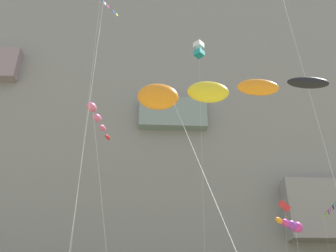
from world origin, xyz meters
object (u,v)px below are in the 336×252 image
Objects in this scene: kite_box_near_cliff at (199,50)px; kite_banner_low_center at (103,46)px; kite_windsock_front_field at (292,225)px; kite_windsock_high_center at (97,117)px; kite_diamond_mid_center at (285,214)px; kite_banner_high_right at (331,223)px; kite_windsock_mid_right at (204,93)px.

kite_box_near_cliff is 1.02× the size of kite_banner_low_center.
kite_banner_low_center is 3.51× the size of kite_windsock_front_field.
kite_windsock_high_center is (0.84, -4.03, -10.05)m from kite_banner_low_center.
kite_diamond_mid_center is 1.21× the size of kite_banner_high_right.
kite_windsock_front_field is (14.29, -2.23, -17.02)m from kite_banner_low_center.
kite_banner_high_right is (20.05, 4.03, -15.16)m from kite_banner_low_center.
kite_diamond_mid_center is at bearing 66.01° from kite_windsock_mid_right.
kite_banner_low_center is at bearing -147.58° from kite_box_near_cliff.
kite_diamond_mid_center is 20.18m from kite_box_near_cliff.
kite_box_near_cliff is 2.76× the size of kite_banner_high_right.
kite_box_near_cliff is (-8.00, -2.33, 18.38)m from kite_diamond_mid_center.
kite_banner_low_center is 1.96× the size of kite_windsock_high_center.
kite_banner_high_right is at bearing 22.76° from kite_windsock_high_center.
kite_banner_low_center is 2.70× the size of kite_banner_high_right.
kite_windsock_high_center is 1.74× the size of kite_windsock_mid_right.
kite_diamond_mid_center reaches higher than kite_banner_high_right.
kite_windsock_mid_right is (-13.70, -21.40, -1.63)m from kite_banner_high_right.
kite_windsock_high_center is at bearing 112.41° from kite_windsock_mid_right.
kite_box_near_cliff reaches higher than kite_banner_low_center.
kite_windsock_high_center is at bearing -172.36° from kite_windsock_front_field.
kite_windsock_high_center is at bearing -157.24° from kite_banner_high_right.
kite_windsock_front_field is at bearing 62.33° from kite_windsock_mid_right.
kite_banner_low_center is at bearing -154.29° from kite_diamond_mid_center.
kite_banner_low_center is 3.41× the size of kite_windsock_mid_right.
kite_banner_low_center is 24.99m from kite_windsock_mid_right.
kite_diamond_mid_center reaches higher than kite_windsock_mid_right.
kite_banner_low_center is at bearing -168.64° from kite_banner_high_right.
kite_banner_high_right is 25.47m from kite_windsock_mid_right.
kite_windsock_mid_right reaches higher than kite_windsock_front_field.
kite_windsock_high_center is 15.93m from kite_windsock_mid_right.
kite_windsock_mid_right is at bearing -98.59° from kite_box_near_cliff.
kite_windsock_front_field is (-3.63, -10.86, -3.92)m from kite_diamond_mid_center.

